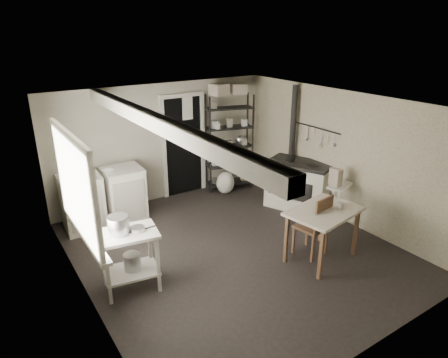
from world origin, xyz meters
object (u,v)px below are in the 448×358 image
prep_table (130,262)px  shelf_rack (229,146)px  base_cabinets (104,199)px  stove (299,186)px  work_table (321,236)px  chair (311,225)px  stockpot (119,227)px  flour_sack (225,183)px

prep_table → shelf_rack: bearing=35.9°
base_cabinets → shelf_rack: 2.81m
shelf_rack → stove: 1.73m
prep_table → work_table: bearing=-18.0°
chair → stockpot: bearing=155.9°
stockpot → stove: 3.81m
stockpot → flour_sack: 3.60m
flour_sack → chair: bearing=-94.7°
prep_table → shelf_rack: size_ratio=0.42×
prep_table → base_cabinets: base_cabinets is taller
base_cabinets → chair: bearing=-47.4°
base_cabinets → chair: chair is taller
prep_table → stockpot: (-0.10, 0.03, 0.54)m
prep_table → work_table: 2.78m
work_table → stove: bearing=57.5°
base_cabinets → work_table: (2.34, -2.92, -0.08)m
work_table → flour_sack: 2.88m
prep_table → chair: bearing=-14.4°
chair → flour_sack: chair is taller
shelf_rack → work_table: 3.17m
stove → chair: (-1.01, -1.34, 0.05)m
stove → chair: bearing=-150.5°
flour_sack → base_cabinets: bearing=178.9°
stockpot → stove: stockpot is taller
stove → flour_sack: stove is taller
work_table → chair: size_ratio=1.07×
stove → base_cabinets: bearing=133.8°
stockpot → base_cabinets: (0.41, 2.03, -0.48)m
prep_table → chair: 2.70m
base_cabinets → stove: (3.31, -1.38, -0.02)m
stove → flour_sack: size_ratio=2.49×
base_cabinets → flour_sack: base_cabinets is taller
prep_table → work_table: prep_table is taller
shelf_rack → work_table: shelf_rack is taller
shelf_rack → chair: bearing=-83.1°
shelf_rack → flour_sack: 0.78m
chair → stove: bearing=43.4°
stockpot → chair: (2.71, -0.70, -0.45)m
work_table → chair: (-0.04, 0.19, 0.10)m
prep_table → stockpot: size_ratio=2.91×
prep_table → stockpot: stockpot is taller
stockpot → flour_sack: size_ratio=0.62×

